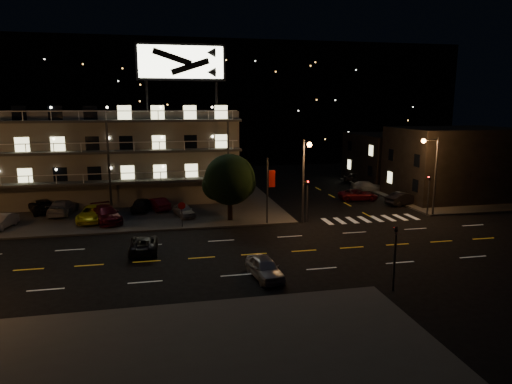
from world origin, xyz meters
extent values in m
plane|color=black|center=(0.00, 0.00, 0.00)|extent=(140.00, 140.00, 0.00)
cube|color=#3D3D3B|center=(-14.00, 20.00, 0.07)|extent=(44.00, 24.00, 0.15)
cube|color=#3D3D3B|center=(30.00, 20.00, 0.07)|extent=(16.00, 24.00, 0.15)
cube|color=gray|center=(-10.00, 24.00, 5.00)|extent=(28.00, 12.00, 10.00)
cube|color=gray|center=(-10.00, 24.00, 10.25)|extent=(28.00, 12.00, 0.50)
cube|color=#3D3D3B|center=(-10.00, 17.10, 3.15)|extent=(28.00, 1.80, 0.25)
cube|color=#3D3D3B|center=(-10.00, 17.10, 6.35)|extent=(28.00, 1.80, 0.25)
cube|color=#3D3D3B|center=(-10.00, 17.10, 9.55)|extent=(28.00, 1.80, 0.25)
cylinder|color=black|center=(-6.00, 22.00, 12.25)|extent=(0.36, 0.36, 3.50)
cylinder|color=black|center=(2.00, 22.00, 12.25)|extent=(0.36, 0.36, 3.50)
cube|color=black|center=(-2.00, 22.00, 16.00)|extent=(10.20, 0.50, 4.20)
cube|color=white|center=(-2.00, 21.70, 16.00)|extent=(9.60, 0.06, 3.60)
cube|color=black|center=(30.00, 16.00, 4.25)|extent=(14.00, 10.00, 8.50)
cube|color=black|center=(30.00, 28.00, 3.50)|extent=(14.00, 12.00, 7.00)
cube|color=black|center=(0.00, 70.00, 12.00)|extent=(120.00, 20.00, 24.00)
cylinder|color=#2D2D30|center=(8.50, 8.30, 4.00)|extent=(0.20, 0.20, 8.00)
cylinder|color=#2D2D30|center=(8.50, 7.50, 7.80)|extent=(0.12, 1.80, 0.12)
sphere|color=orange|center=(8.50, 6.70, 7.70)|extent=(0.44, 0.44, 0.44)
cylinder|color=#2D2D30|center=(22.50, 8.30, 4.00)|extent=(0.20, 0.20, 8.00)
cylinder|color=#2D2D30|center=(21.70, 8.30, 7.80)|extent=(1.80, 0.12, 0.12)
sphere|color=orange|center=(20.90, 8.30, 7.70)|extent=(0.44, 0.44, 0.44)
cylinder|color=#2D2D30|center=(9.00, 8.50, 1.80)|extent=(0.14, 0.14, 3.60)
imported|color=black|center=(9.00, 8.50, 4.10)|extent=(0.20, 0.16, 1.00)
sphere|color=#FF0C0C|center=(9.00, 8.38, 4.00)|extent=(0.14, 0.14, 0.14)
cylinder|color=#2D2D30|center=(9.00, -8.50, 1.80)|extent=(0.14, 0.14, 3.60)
imported|color=black|center=(9.00, -8.50, 4.10)|extent=(0.20, 0.16, 1.00)
sphere|color=#FF0C0C|center=(9.00, -8.38, 4.00)|extent=(0.14, 0.14, 0.14)
cylinder|color=#2D2D30|center=(22.00, 8.50, 1.80)|extent=(0.14, 0.14, 3.60)
imported|color=black|center=(22.00, 8.50, 4.10)|extent=(0.16, 0.20, 1.00)
sphere|color=#FF0C0C|center=(21.88, 8.50, 4.00)|extent=(0.14, 0.14, 0.14)
cylinder|color=#2D2D30|center=(5.00, 8.40, 3.20)|extent=(0.16, 0.16, 6.40)
cube|color=#9F100B|center=(5.45, 8.40, 4.40)|extent=(0.60, 0.04, 1.60)
cylinder|color=#2D2D30|center=(-3.00, 8.60, 1.10)|extent=(0.08, 0.08, 2.20)
cylinder|color=#9F100B|center=(-3.00, 8.55, 2.15)|extent=(0.91, 0.04, 0.91)
cylinder|color=black|center=(1.72, 10.29, 1.29)|extent=(0.48, 0.48, 2.28)
sphere|color=black|center=(1.72, 10.29, 4.14)|extent=(4.94, 4.94, 4.94)
sphere|color=black|center=(0.58, 10.67, 3.57)|extent=(3.04, 3.04, 3.04)
sphere|color=black|center=(2.76, 9.91, 3.76)|extent=(2.85, 2.85, 2.85)
imported|color=#9C9CA2|center=(-19.15, 11.53, 0.77)|extent=(2.12, 3.98, 1.25)
imported|color=yellow|center=(-11.40, 12.63, 0.86)|extent=(2.76, 5.29, 1.42)
imported|color=#550C16|center=(-10.05, 11.92, 0.91)|extent=(3.76, 5.68, 1.53)
imported|color=#9C9CA2|center=(-2.63, 12.64, 0.76)|extent=(2.35, 3.85, 1.22)
imported|color=black|center=(-17.11, 17.50, 0.84)|extent=(4.11, 5.45, 1.37)
imported|color=#9C9CA2|center=(-14.75, 15.96, 0.91)|extent=(2.53, 5.38, 1.52)
imported|color=black|center=(-6.83, 15.94, 0.86)|extent=(2.53, 4.42, 1.42)
imported|color=#550C16|center=(-5.28, 16.02, 0.82)|extent=(2.96, 4.30, 1.34)
imported|color=black|center=(22.14, 13.39, 0.74)|extent=(4.72, 2.58, 1.47)
imported|color=#550C16|center=(18.18, 16.94, 0.65)|extent=(4.80, 2.38, 1.31)
imported|color=#9C9CA2|center=(21.79, 22.15, 0.64)|extent=(4.65, 2.41, 1.29)
imported|color=black|center=(23.20, 28.15, 0.72)|extent=(4.56, 2.89, 1.45)
imported|color=#9C9CA2|center=(1.73, -4.83, 0.69)|extent=(2.18, 4.24, 1.38)
imported|color=black|center=(-6.26, 2.39, 0.63)|extent=(2.15, 4.53, 1.25)
camera|label=1|loc=(-4.68, -32.65, 11.33)|focal=32.00mm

